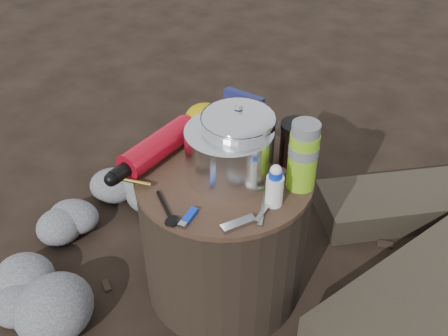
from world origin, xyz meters
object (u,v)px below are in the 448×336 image
at_px(camping_pot, 238,139).
at_px(fuel_bottle, 157,147).
at_px(thermos, 303,156).
at_px(stump, 224,233).
at_px(travel_mug, 295,143).

xyz_separation_m(camping_pot, fuel_bottle, (-0.23, -0.05, -0.06)).
relative_size(fuel_bottle, thermos, 1.69).
bearing_deg(stump, fuel_bottle, -176.85).
bearing_deg(travel_mug, fuel_bottle, -158.39).
bearing_deg(thermos, travel_mug, 117.45).
distance_m(stump, fuel_bottle, 0.34).
distance_m(stump, camping_pot, 0.33).
height_order(camping_pot, fuel_bottle, camping_pot).
xyz_separation_m(thermos, travel_mug, (-0.05, 0.09, -0.03)).
xyz_separation_m(stump, fuel_bottle, (-0.21, -0.01, 0.27)).
bearing_deg(fuel_bottle, stump, 14.89).
bearing_deg(stump, thermos, 10.46).
bearing_deg(fuel_bottle, camping_pot, 24.12).
bearing_deg(fuel_bottle, travel_mug, 33.34).
distance_m(camping_pot, thermos, 0.18).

